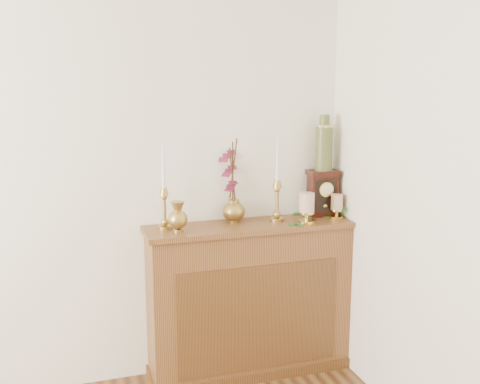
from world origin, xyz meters
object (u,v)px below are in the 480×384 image
object	(u,v)px
candlestick_center	(277,194)
ceramic_vase	(324,146)
bud_vase	(178,217)
mantel_clock	(323,193)
candlestick_left	(164,202)
ginger_jar	(230,184)

from	to	relation	value
candlestick_center	ceramic_vase	distance (m)	0.42
bud_vase	ceramic_vase	size ratio (longest dim) A/B	0.51
mantel_clock	candlestick_left	bearing A→B (deg)	-173.43
ceramic_vase	candlestick_left	bearing A→B (deg)	-177.93
ginger_jar	ceramic_vase	xyz separation A→B (m)	(0.58, -0.04, 0.21)
ceramic_vase	bud_vase	bearing A→B (deg)	-172.30
candlestick_left	bud_vase	world-z (taller)	candlestick_left
candlestick_left	candlestick_center	world-z (taller)	candlestick_center
bud_vase	ginger_jar	size ratio (longest dim) A/B	0.35
bud_vase	ceramic_vase	world-z (taller)	ceramic_vase
bud_vase	mantel_clock	distance (m)	0.94
candlestick_center	ginger_jar	world-z (taller)	candlestick_center
candlestick_center	bud_vase	size ratio (longest dim) A/B	2.90
candlestick_center	bud_vase	distance (m)	0.62
candlestick_center	ceramic_vase	size ratio (longest dim) A/B	1.48
candlestick_center	mantel_clock	distance (m)	0.33
candlestick_left	ceramic_vase	world-z (taller)	ceramic_vase
mantel_clock	ceramic_vase	world-z (taller)	ceramic_vase
bud_vase	mantel_clock	xyz separation A→B (m)	(0.93, 0.12, 0.05)
bud_vase	ginger_jar	bearing A→B (deg)	25.56
candlestick_left	ceramic_vase	xyz separation A→B (m)	(0.99, 0.04, 0.27)
candlestick_left	ceramic_vase	bearing A→B (deg)	2.07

